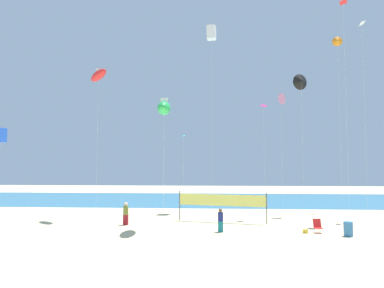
{
  "coord_description": "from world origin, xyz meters",
  "views": [
    {
      "loc": [
        -0.13,
        -17.57,
        4.43
      ],
      "look_at": [
        -1.94,
        11.05,
        6.3
      ],
      "focal_mm": 31.9,
      "sensor_mm": 36.0,
      "label": 1
    }
  ],
  "objects_px": {
    "kite_red_diamond": "(343,7)",
    "kite_white_diamond": "(362,28)",
    "kite_magenta_diamond": "(264,107)",
    "folding_beach_chair": "(318,226)",
    "beach_handbag": "(305,231)",
    "kite_pink_delta": "(281,99)",
    "trash_barrel": "(348,229)",
    "kite_white_box": "(211,33)",
    "kite_green_inflatable": "(164,108)",
    "kite_cyan_diamond": "(183,138)",
    "volleyball_net": "(222,201)",
    "beachgoer_olive_shirt": "(126,213)",
    "kite_blue_box": "(0,135)",
    "beachgoer_navy_shirt": "(221,219)",
    "kite_red_inflatable": "(98,75)",
    "kite_black_delta": "(301,82)",
    "kite_orange_delta": "(337,42)"
  },
  "relations": [
    {
      "from": "kite_orange_delta",
      "to": "kite_black_delta",
      "type": "bearing_deg",
      "value": -140.55
    },
    {
      "from": "trash_barrel",
      "to": "kite_magenta_diamond",
      "type": "xyz_separation_m",
      "value": [
        -4.07,
        7.68,
        9.15
      ]
    },
    {
      "from": "kite_white_diamond",
      "to": "volleyball_net",
      "type": "bearing_deg",
      "value": -163.55
    },
    {
      "from": "kite_cyan_diamond",
      "to": "kite_white_box",
      "type": "height_order",
      "value": "kite_white_box"
    },
    {
      "from": "kite_green_inflatable",
      "to": "kite_orange_delta",
      "type": "relative_size",
      "value": 0.51
    },
    {
      "from": "volleyball_net",
      "to": "kite_black_delta",
      "type": "xyz_separation_m",
      "value": [
        7.75,
        5.12,
        10.85
      ]
    },
    {
      "from": "beachgoer_navy_shirt",
      "to": "beachgoer_olive_shirt",
      "type": "relative_size",
      "value": 0.93
    },
    {
      "from": "kite_red_diamond",
      "to": "kite_magenta_diamond",
      "type": "bearing_deg",
      "value": 174.57
    },
    {
      "from": "folding_beach_chair",
      "to": "beach_handbag",
      "type": "xyz_separation_m",
      "value": [
        -0.89,
        -0.27,
        -0.34
      ]
    },
    {
      "from": "beachgoer_olive_shirt",
      "to": "kite_green_inflatable",
      "type": "bearing_deg",
      "value": 88.78
    },
    {
      "from": "beachgoer_navy_shirt",
      "to": "kite_red_diamond",
      "type": "relative_size",
      "value": 0.08
    },
    {
      "from": "kite_pink_delta",
      "to": "trash_barrel",
      "type": "bearing_deg",
      "value": -85.16
    },
    {
      "from": "volleyball_net",
      "to": "kite_red_inflatable",
      "type": "height_order",
      "value": "kite_red_inflatable"
    },
    {
      "from": "kite_magenta_diamond",
      "to": "beachgoer_olive_shirt",
      "type": "bearing_deg",
      "value": -157.97
    },
    {
      "from": "trash_barrel",
      "to": "volleyball_net",
      "type": "distance_m",
      "value": 9.39
    },
    {
      "from": "beach_handbag",
      "to": "kite_green_inflatable",
      "type": "relative_size",
      "value": 0.03
    },
    {
      "from": "folding_beach_chair",
      "to": "kite_cyan_diamond",
      "type": "bearing_deg",
      "value": 146.92
    },
    {
      "from": "kite_magenta_diamond",
      "to": "kite_red_inflatable",
      "type": "relative_size",
      "value": 0.76
    },
    {
      "from": "kite_cyan_diamond",
      "to": "kite_black_delta",
      "type": "bearing_deg",
      "value": -17.99
    },
    {
      "from": "kite_cyan_diamond",
      "to": "kite_white_diamond",
      "type": "distance_m",
      "value": 19.95
    },
    {
      "from": "kite_white_box",
      "to": "kite_green_inflatable",
      "type": "bearing_deg",
      "value": -106.66
    },
    {
      "from": "beachgoer_navy_shirt",
      "to": "kite_white_box",
      "type": "distance_m",
      "value": 21.77
    },
    {
      "from": "kite_pink_delta",
      "to": "kite_cyan_diamond",
      "type": "relative_size",
      "value": 1.57
    },
    {
      "from": "folding_beach_chair",
      "to": "kite_black_delta",
      "type": "distance_m",
      "value": 15.06
    },
    {
      "from": "volleyball_net",
      "to": "kite_white_diamond",
      "type": "xyz_separation_m",
      "value": [
        12.91,
        3.81,
        15.37
      ]
    },
    {
      "from": "beach_handbag",
      "to": "kite_blue_box",
      "type": "height_order",
      "value": "kite_blue_box"
    },
    {
      "from": "kite_red_diamond",
      "to": "trash_barrel",
      "type": "bearing_deg",
      "value": -111.56
    },
    {
      "from": "kite_red_inflatable",
      "to": "kite_white_diamond",
      "type": "bearing_deg",
      "value": 4.87
    },
    {
      "from": "volleyball_net",
      "to": "kite_red_diamond",
      "type": "xyz_separation_m",
      "value": [
        10.66,
        2.07,
        16.6
      ]
    },
    {
      "from": "kite_white_box",
      "to": "kite_red_inflatable",
      "type": "bearing_deg",
      "value": -146.84
    },
    {
      "from": "kite_black_delta",
      "to": "kite_magenta_diamond",
      "type": "distance_m",
      "value": 5.42
    },
    {
      "from": "beach_handbag",
      "to": "kite_blue_box",
      "type": "xyz_separation_m",
      "value": [
        -19.58,
        -2.54,
        6.26
      ]
    },
    {
      "from": "kite_blue_box",
      "to": "kite_white_diamond",
      "type": "bearing_deg",
      "value": 21.17
    },
    {
      "from": "kite_blue_box",
      "to": "kite_red_inflatable",
      "type": "distance_m",
      "value": 10.97
    },
    {
      "from": "kite_black_delta",
      "to": "kite_cyan_diamond",
      "type": "height_order",
      "value": "kite_black_delta"
    },
    {
      "from": "beach_handbag",
      "to": "kite_black_delta",
      "type": "xyz_separation_m",
      "value": [
        2.33,
        9.25,
        12.34
      ]
    },
    {
      "from": "folding_beach_chair",
      "to": "kite_white_diamond",
      "type": "bearing_deg",
      "value": 67.64
    },
    {
      "from": "beach_handbag",
      "to": "kite_red_diamond",
      "type": "distance_m",
      "value": 19.83
    },
    {
      "from": "beach_handbag",
      "to": "kite_black_delta",
      "type": "relative_size",
      "value": 0.02
    },
    {
      "from": "beachgoer_olive_shirt",
      "to": "kite_red_inflatable",
      "type": "bearing_deg",
      "value": -113.6
    },
    {
      "from": "trash_barrel",
      "to": "kite_white_box",
      "type": "bearing_deg",
      "value": 123.16
    },
    {
      "from": "kite_blue_box",
      "to": "beachgoer_olive_shirt",
      "type": "bearing_deg",
      "value": 35.44
    },
    {
      "from": "beachgoer_navy_shirt",
      "to": "beach_handbag",
      "type": "bearing_deg",
      "value": 8.67
    },
    {
      "from": "kite_green_inflatable",
      "to": "kite_white_box",
      "type": "xyz_separation_m",
      "value": [
        3.41,
        11.38,
        10.08
      ]
    },
    {
      "from": "trash_barrel",
      "to": "kite_blue_box",
      "type": "relative_size",
      "value": 0.13
    },
    {
      "from": "kite_red_diamond",
      "to": "folding_beach_chair",
      "type": "bearing_deg",
      "value": -126.27
    },
    {
      "from": "kite_red_diamond",
      "to": "kite_white_diamond",
      "type": "distance_m",
      "value": 3.1
    },
    {
      "from": "volleyball_net",
      "to": "kite_blue_box",
      "type": "bearing_deg",
      "value": -154.76
    },
    {
      "from": "beachgoer_navy_shirt",
      "to": "beachgoer_olive_shirt",
      "type": "bearing_deg",
      "value": 171.04
    },
    {
      "from": "folding_beach_chair",
      "to": "kite_magenta_diamond",
      "type": "relative_size",
      "value": 0.09
    }
  ]
}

